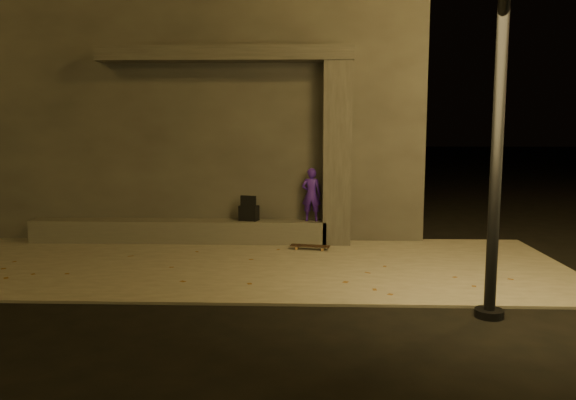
{
  "coord_description": "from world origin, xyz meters",
  "views": [
    {
      "loc": [
        1.13,
        -7.42,
        2.38
      ],
      "look_at": [
        0.79,
        2.0,
        1.14
      ],
      "focal_mm": 35.0,
      "sensor_mm": 36.0,
      "label": 1
    }
  ],
  "objects_px": {
    "column": "(337,154)",
    "backpack": "(249,212)",
    "skateboarder": "(311,195)",
    "skateboard": "(310,246)",
    "street_lamp_0": "(504,1)"
  },
  "relations": [
    {
      "from": "skateboarder",
      "to": "backpack",
      "type": "bearing_deg",
      "value": 6.58
    },
    {
      "from": "backpack",
      "to": "skateboard",
      "type": "bearing_deg",
      "value": -12.09
    },
    {
      "from": "backpack",
      "to": "column",
      "type": "bearing_deg",
      "value": 15.62
    },
    {
      "from": "column",
      "to": "skateboarder",
      "type": "xyz_separation_m",
      "value": [
        -0.5,
        0.0,
        -0.82
      ]
    },
    {
      "from": "column",
      "to": "skateboarder",
      "type": "distance_m",
      "value": 0.96
    },
    {
      "from": "column",
      "to": "skateboarder",
      "type": "relative_size",
      "value": 3.37
    },
    {
      "from": "skateboarder",
      "to": "street_lamp_0",
      "type": "distance_m",
      "value": 5.58
    },
    {
      "from": "backpack",
      "to": "skateboard",
      "type": "height_order",
      "value": "backpack"
    },
    {
      "from": "column",
      "to": "street_lamp_0",
      "type": "bearing_deg",
      "value": -68.15
    },
    {
      "from": "column",
      "to": "backpack",
      "type": "xyz_separation_m",
      "value": [
        -1.76,
        0.0,
        -1.17
      ]
    },
    {
      "from": "skateboarder",
      "to": "skateboard",
      "type": "distance_m",
      "value": 1.12
    },
    {
      "from": "skateboard",
      "to": "street_lamp_0",
      "type": "bearing_deg",
      "value": -47.22
    },
    {
      "from": "skateboarder",
      "to": "skateboard",
      "type": "xyz_separation_m",
      "value": [
        -0.02,
        -0.65,
        -0.92
      ]
    },
    {
      "from": "skateboarder",
      "to": "street_lamp_0",
      "type": "xyz_separation_m",
      "value": [
        2.22,
        -4.28,
        2.81
      ]
    },
    {
      "from": "skateboard",
      "to": "street_lamp_0",
      "type": "distance_m",
      "value": 5.66
    }
  ]
}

